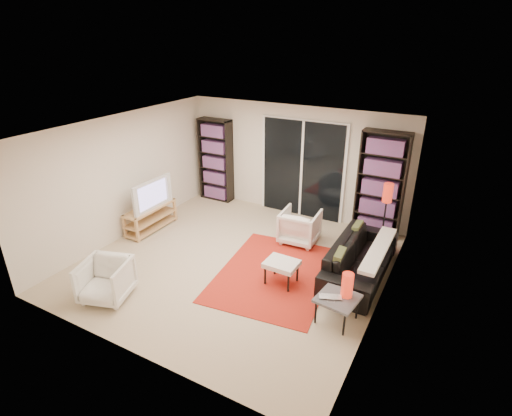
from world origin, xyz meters
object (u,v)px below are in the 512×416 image
at_px(sofa, 360,258).
at_px(side_table, 338,300).
at_px(bookshelf_left, 216,160).
at_px(armchair_front, 106,280).
at_px(ottoman, 282,265).
at_px(floor_lamp, 387,200).
at_px(armchair_back, 300,226).
at_px(bookshelf_right, 381,185).
at_px(tv_stand, 151,217).

height_order(sofa, side_table, sofa).
relative_size(bookshelf_left, side_table, 3.22).
distance_m(armchair_front, side_table, 3.47).
bearing_deg(ottoman, floor_lamp, 59.67).
bearing_deg(ottoman, bookshelf_left, 139.42).
bearing_deg(bookshelf_left, armchair_back, -21.99).
bearing_deg(bookshelf_left, floor_lamp, -7.47).
height_order(bookshelf_left, bookshelf_right, bookshelf_right).
xyz_separation_m(bookshelf_left, floor_lamp, (4.09, -0.54, 0.00)).
bearing_deg(ottoman, armchair_front, -142.98).
bearing_deg(tv_stand, bookshelf_left, 82.54).
distance_m(bookshelf_right, armchair_back, 1.77).
bearing_deg(armchair_front, armchair_back, 40.66).
xyz_separation_m(tv_stand, side_table, (4.28, -0.93, 0.10)).
bearing_deg(armchair_front, bookshelf_right, 35.32).
bearing_deg(armchair_back, ottoman, 97.63).
bearing_deg(sofa, bookshelf_right, 4.57).
bearing_deg(floor_lamp, bookshelf_right, 114.10).
relative_size(tv_stand, floor_lamp, 0.94).
relative_size(tv_stand, ottoman, 2.29).
bearing_deg(bookshelf_right, tv_stand, -153.58).
xyz_separation_m(tv_stand, sofa, (4.25, 0.39, 0.05)).
bearing_deg(bookshelf_left, ottoman, -40.58).
bearing_deg(side_table, bookshelf_right, 93.20).
height_order(bookshelf_right, side_table, bookshelf_right).
bearing_deg(tv_stand, bookshelf_right, 26.42).
xyz_separation_m(ottoman, floor_lamp, (1.16, 1.98, 0.63)).
bearing_deg(sofa, ottoman, 129.31).
distance_m(armchair_back, floor_lamp, 1.68).
xyz_separation_m(bookshelf_right, ottoman, (-0.92, -2.51, -0.71)).
bearing_deg(sofa, tv_stand, 95.27).
xyz_separation_m(ottoman, side_table, (1.08, -0.47, 0.02)).
xyz_separation_m(tv_stand, armchair_front, (1.02, -2.11, 0.06)).
height_order(armchair_front, side_table, armchair_front).
relative_size(bookshelf_left, floor_lamp, 1.51).
xyz_separation_m(armchair_front, ottoman, (2.18, 1.64, 0.02)).
relative_size(sofa, armchair_back, 2.96).
relative_size(sofa, floor_lamp, 1.64).
height_order(bookshelf_right, armchair_back, bookshelf_right).
distance_m(bookshelf_left, floor_lamp, 4.12).
distance_m(armchair_front, ottoman, 2.73).
xyz_separation_m(armchair_front, floor_lamp, (3.34, 3.62, 0.66)).
xyz_separation_m(bookshelf_right, side_table, (0.17, -2.98, -0.69)).
height_order(armchair_front, floor_lamp, floor_lamp).
distance_m(armchair_back, side_table, 2.36).
bearing_deg(tv_stand, armchair_back, 18.67).
relative_size(bookshelf_left, bookshelf_right, 0.93).
bearing_deg(floor_lamp, tv_stand, -160.88).
xyz_separation_m(bookshelf_right, armchair_back, (-1.21, -1.06, -0.72)).
relative_size(bookshelf_right, sofa, 0.99).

